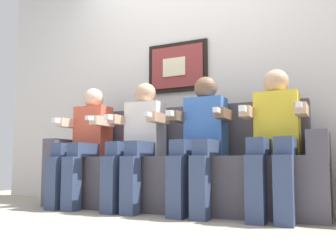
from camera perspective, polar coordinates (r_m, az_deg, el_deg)
The scene contains 7 objects.
ground_plane at distance 2.92m, azimuth -1.29°, elevation -13.55°, with size 6.27×6.27×0.00m, color #9E9384.
back_wall_assembly at distance 3.70m, azimuth 4.05°, elevation 8.45°, with size 4.82×0.10×2.60m.
couch at distance 3.19m, azimuth 1.37°, elevation -7.25°, with size 2.42×0.58×0.90m.
person_leftmost at distance 3.49m, azimuth -12.74°, elevation -2.14°, with size 0.46×0.56×1.11m.
person_left_center at distance 3.17m, azimuth -4.60°, elevation -1.92°, with size 0.46×0.56×1.11m.
person_right_center at distance 2.93m, azimuth 5.12°, elevation -1.61°, with size 0.46×0.56×1.11m.
person_rightmost at distance 2.78m, azimuth 16.19°, elevation -1.20°, with size 0.46×0.56×1.11m.
Camera 1 is at (1.29, -2.58, 0.40)m, focal length 39.46 mm.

